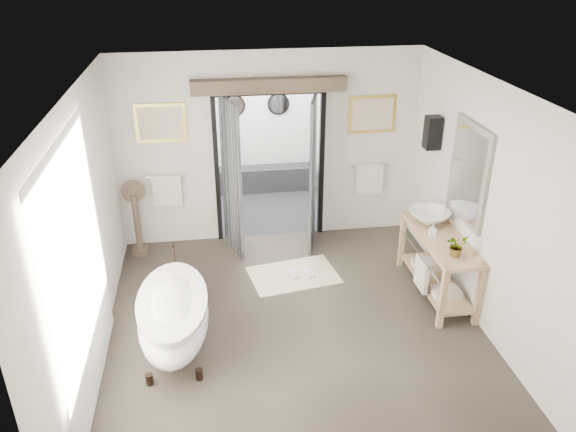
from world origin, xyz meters
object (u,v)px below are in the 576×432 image
(vanity, at_px, (437,260))
(rug, at_px, (294,275))
(clawfoot_tub, at_px, (173,314))
(basin, at_px, (430,217))

(vanity, xyz_separation_m, rug, (-1.78, 0.69, -0.50))
(vanity, bearing_deg, clawfoot_tub, -170.13)
(clawfoot_tub, distance_m, vanity, 3.42)
(clawfoot_tub, bearing_deg, basin, 15.94)
(rug, bearing_deg, basin, -10.09)
(clawfoot_tub, height_order, rug, clawfoot_tub)
(clawfoot_tub, height_order, vanity, clawfoot_tub)
(rug, distance_m, basin, 2.04)
(clawfoot_tub, relative_size, rug, 1.48)
(vanity, relative_size, basin, 2.90)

